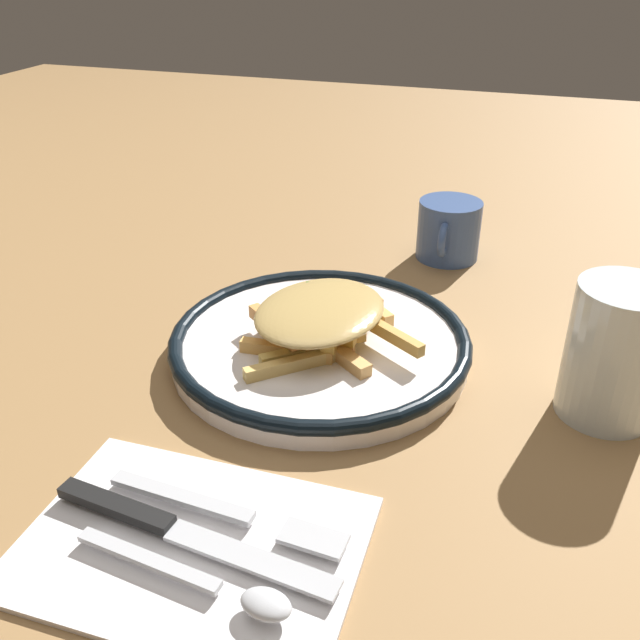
{
  "coord_description": "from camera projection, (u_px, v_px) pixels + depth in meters",
  "views": [
    {
      "loc": [
        0.53,
        0.17,
        0.36
      ],
      "look_at": [
        0.0,
        0.0,
        0.04
      ],
      "focal_mm": 39.04,
      "sensor_mm": 36.0,
      "label": 1
    }
  ],
  "objects": [
    {
      "name": "spoon",
      "position": [
        217.0,
        586.0,
        0.42
      ],
      "size": [
        0.03,
        0.15,
        0.01
      ],
      "color": "silver",
      "rests_on": "napkin"
    },
    {
      "name": "fork",
      "position": [
        225.0,
        511.0,
        0.47
      ],
      "size": [
        0.03,
        0.18,
        0.01
      ],
      "color": "silver",
      "rests_on": "napkin"
    },
    {
      "name": "coffee_mug",
      "position": [
        448.0,
        230.0,
        0.85
      ],
      "size": [
        0.1,
        0.08,
        0.07
      ],
      "color": "#3B558B",
      "rests_on": "ground_plane"
    },
    {
      "name": "water_glass",
      "position": [
        615.0,
        352.0,
        0.56
      ],
      "size": [
        0.08,
        0.08,
        0.12
      ],
      "primitive_type": "cylinder",
      "color": "silver",
      "rests_on": "ground_plane"
    },
    {
      "name": "knife",
      "position": [
        166.0,
        526.0,
        0.46
      ],
      "size": [
        0.04,
        0.21,
        0.01
      ],
      "color": "black",
      "rests_on": "napkin"
    },
    {
      "name": "fries_heap",
      "position": [
        324.0,
        319.0,
        0.64
      ],
      "size": [
        0.19,
        0.17,
        0.04
      ],
      "color": "#EDB84C",
      "rests_on": "plate"
    },
    {
      "name": "napkin",
      "position": [
        191.0,
        543.0,
        0.46
      ],
      "size": [
        0.16,
        0.22,
        0.01
      ],
      "primitive_type": "cube",
      "rotation": [
        0.0,
        0.0,
        0.01
      ],
      "color": "white",
      "rests_on": "ground_plane"
    },
    {
      "name": "ground_plane",
      "position": [
        320.0,
        356.0,
        0.66
      ],
      "size": [
        2.6,
        2.6,
        0.0
      ],
      "primitive_type": "plane",
      "color": "olive"
    },
    {
      "name": "plate",
      "position": [
        320.0,
        344.0,
        0.66
      ],
      "size": [
        0.28,
        0.28,
        0.03
      ],
      "color": "white",
      "rests_on": "ground_plane"
    }
  ]
}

